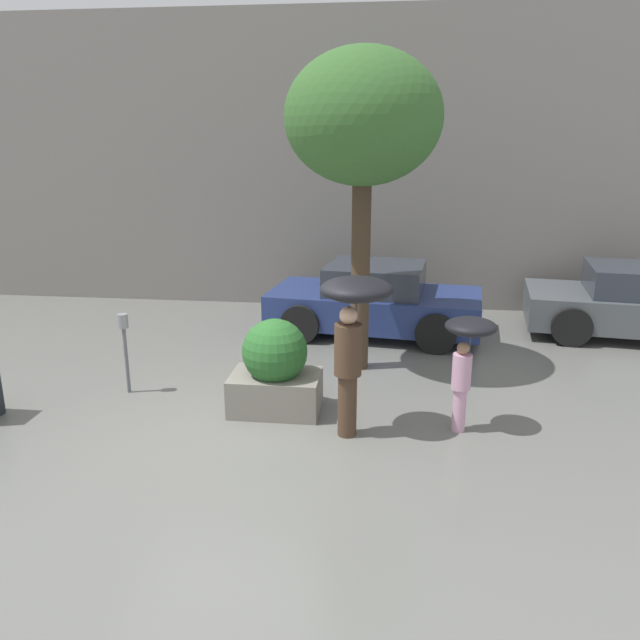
{
  "coord_description": "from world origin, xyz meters",
  "views": [
    {
      "loc": [
        2.04,
        -6.75,
        3.51
      ],
      "look_at": [
        1.04,
        1.6,
        1.05
      ],
      "focal_mm": 35.0,
      "sensor_mm": 36.0,
      "label": 1
    }
  ],
  "objects_px": {
    "person_child": "(467,347)",
    "parked_car_far": "(635,304)",
    "planter_box": "(275,369)",
    "parked_car_near": "(375,301)",
    "street_tree": "(363,121)",
    "person_adult": "(353,318)",
    "parking_meter": "(124,336)"
  },
  "relations": [
    {
      "from": "person_child",
      "to": "parked_car_far",
      "type": "distance_m",
      "value": 5.56
    },
    {
      "from": "planter_box",
      "to": "person_child",
      "type": "xyz_separation_m",
      "value": [
        2.42,
        -0.27,
        0.5
      ]
    },
    {
      "from": "planter_box",
      "to": "person_child",
      "type": "bearing_deg",
      "value": -6.46
    },
    {
      "from": "parked_car_far",
      "to": "parked_car_near",
      "type": "bearing_deg",
      "value": 102.08
    },
    {
      "from": "parked_car_near",
      "to": "street_tree",
      "type": "xyz_separation_m",
      "value": [
        -0.18,
        -1.88,
        3.13
      ]
    },
    {
      "from": "person_adult",
      "to": "parked_car_far",
      "type": "height_order",
      "value": "person_adult"
    },
    {
      "from": "parked_car_far",
      "to": "street_tree",
      "type": "relative_size",
      "value": 0.83
    },
    {
      "from": "person_adult",
      "to": "parking_meter",
      "type": "height_order",
      "value": "person_adult"
    },
    {
      "from": "person_adult",
      "to": "street_tree",
      "type": "relative_size",
      "value": 0.41
    },
    {
      "from": "planter_box",
      "to": "person_child",
      "type": "height_order",
      "value": "person_child"
    },
    {
      "from": "planter_box",
      "to": "person_adult",
      "type": "bearing_deg",
      "value": -26.3
    },
    {
      "from": "street_tree",
      "to": "person_adult",
      "type": "bearing_deg",
      "value": -88.81
    },
    {
      "from": "person_adult",
      "to": "street_tree",
      "type": "distance_m",
      "value": 3.23
    },
    {
      "from": "parked_car_near",
      "to": "parking_meter",
      "type": "bearing_deg",
      "value": 140.98
    },
    {
      "from": "person_child",
      "to": "person_adult",
      "type": "bearing_deg",
      "value": 151.12
    },
    {
      "from": "parked_car_far",
      "to": "street_tree",
      "type": "distance_m",
      "value": 6.24
    },
    {
      "from": "street_tree",
      "to": "parked_car_far",
      "type": "bearing_deg",
      "value": 24.77
    },
    {
      "from": "parked_car_near",
      "to": "street_tree",
      "type": "bearing_deg",
      "value": -178.58
    },
    {
      "from": "parked_car_far",
      "to": "planter_box",
      "type": "bearing_deg",
      "value": 131.81
    },
    {
      "from": "planter_box",
      "to": "street_tree",
      "type": "distance_m",
      "value": 3.75
    },
    {
      "from": "person_child",
      "to": "street_tree",
      "type": "bearing_deg",
      "value": 85.67
    },
    {
      "from": "person_adult",
      "to": "parking_meter",
      "type": "xyz_separation_m",
      "value": [
        -3.26,
        0.88,
        -0.63
      ]
    },
    {
      "from": "planter_box",
      "to": "street_tree",
      "type": "height_order",
      "value": "street_tree"
    },
    {
      "from": "planter_box",
      "to": "person_adult",
      "type": "distance_m",
      "value": 1.47
    },
    {
      "from": "parked_car_far",
      "to": "person_adult",
      "type": "bearing_deg",
      "value": 140.64
    },
    {
      "from": "person_child",
      "to": "planter_box",
      "type": "bearing_deg",
      "value": 134.51
    },
    {
      "from": "planter_box",
      "to": "person_adult",
      "type": "height_order",
      "value": "person_adult"
    },
    {
      "from": "person_child",
      "to": "parking_meter",
      "type": "height_order",
      "value": "person_child"
    },
    {
      "from": "person_child",
      "to": "street_tree",
      "type": "height_order",
      "value": "street_tree"
    },
    {
      "from": "parked_car_near",
      "to": "street_tree",
      "type": "height_order",
      "value": "street_tree"
    },
    {
      "from": "person_adult",
      "to": "parked_car_far",
      "type": "relative_size",
      "value": 0.49
    },
    {
      "from": "planter_box",
      "to": "street_tree",
      "type": "xyz_separation_m",
      "value": [
        1.0,
        1.77,
        3.15
      ]
    }
  ]
}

